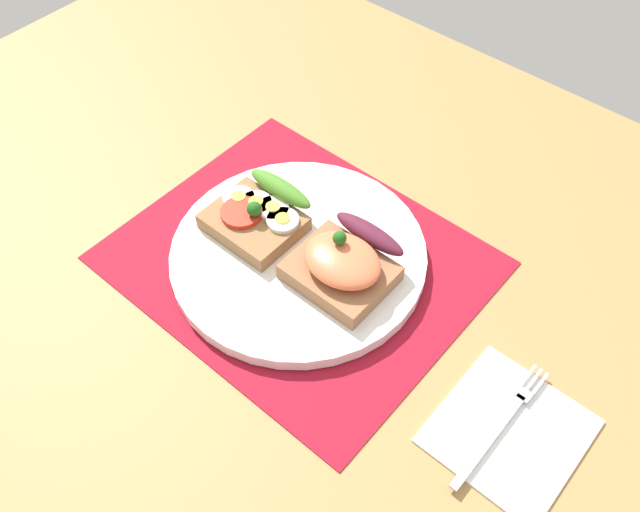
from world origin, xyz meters
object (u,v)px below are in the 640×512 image
object	(u,v)px
fork	(503,422)
plate	(298,255)
sandwich_egg_tomato	(258,215)
napkin	(509,430)
sandwich_salmon	(346,262)

from	to	relation	value
fork	plate	bearing A→B (deg)	175.05
plate	fork	size ratio (longest dim) A/B	1.82
sandwich_egg_tomato	fork	xyz separation A→B (cm)	(32.09, -2.33, -2.47)
napkin	fork	size ratio (longest dim) A/B	0.86
plate	sandwich_egg_tomato	xyz separation A→B (cm)	(-5.71, 0.05, 2.21)
sandwich_salmon	fork	distance (cm)	21.09
napkin	fork	bearing A→B (deg)	174.38
fork	sandwich_salmon	bearing A→B (deg)	171.64
plate	fork	bearing A→B (deg)	-4.95
sandwich_egg_tomato	napkin	size ratio (longest dim) A/B	0.75
sandwich_salmon	plate	bearing A→B (deg)	-172.59
sandwich_salmon	napkin	size ratio (longest dim) A/B	0.78
plate	sandwich_salmon	distance (cm)	6.42
sandwich_egg_tomato	napkin	world-z (taller)	sandwich_egg_tomato
napkin	fork	world-z (taller)	fork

